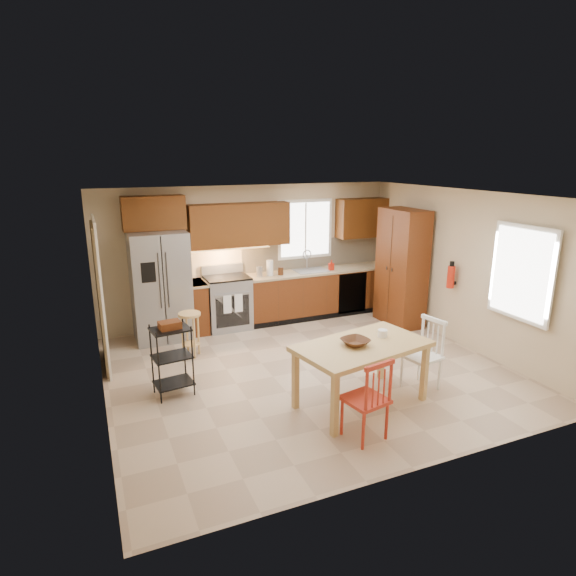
# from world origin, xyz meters

# --- Properties ---
(floor) EXTENTS (5.50, 5.50, 0.00)m
(floor) POSITION_xyz_m (0.00, 0.00, 0.00)
(floor) COLOR tan
(floor) RESTS_ON ground
(ceiling) EXTENTS (5.50, 5.00, 0.02)m
(ceiling) POSITION_xyz_m (0.00, 0.00, 2.50)
(ceiling) COLOR silver
(ceiling) RESTS_ON ground
(wall_back) EXTENTS (5.50, 0.02, 2.50)m
(wall_back) POSITION_xyz_m (0.00, 2.50, 1.25)
(wall_back) COLOR #CCB793
(wall_back) RESTS_ON ground
(wall_front) EXTENTS (5.50, 0.02, 2.50)m
(wall_front) POSITION_xyz_m (0.00, -2.50, 1.25)
(wall_front) COLOR #CCB793
(wall_front) RESTS_ON ground
(wall_left) EXTENTS (0.02, 5.00, 2.50)m
(wall_left) POSITION_xyz_m (-2.75, 0.00, 1.25)
(wall_left) COLOR #CCB793
(wall_left) RESTS_ON ground
(wall_right) EXTENTS (0.02, 5.00, 2.50)m
(wall_right) POSITION_xyz_m (2.75, 0.00, 1.25)
(wall_right) COLOR #CCB793
(wall_right) RESTS_ON ground
(refrigerator) EXTENTS (0.92, 0.75, 1.82)m
(refrigerator) POSITION_xyz_m (-1.70, 2.12, 0.91)
(refrigerator) COLOR gray
(refrigerator) RESTS_ON floor
(range_stove) EXTENTS (0.76, 0.63, 0.92)m
(range_stove) POSITION_xyz_m (-0.55, 2.19, 0.46)
(range_stove) COLOR gray
(range_stove) RESTS_ON floor
(base_cabinet_narrow) EXTENTS (0.30, 0.60, 0.90)m
(base_cabinet_narrow) POSITION_xyz_m (-1.10, 2.20, 0.45)
(base_cabinet_narrow) COLOR #582810
(base_cabinet_narrow) RESTS_ON floor
(base_cabinet_run) EXTENTS (2.92, 0.60, 0.90)m
(base_cabinet_run) POSITION_xyz_m (1.29, 2.20, 0.45)
(base_cabinet_run) COLOR #582810
(base_cabinet_run) RESTS_ON floor
(dishwasher) EXTENTS (0.60, 0.02, 0.78)m
(dishwasher) POSITION_xyz_m (1.85, 1.91, 0.45)
(dishwasher) COLOR black
(dishwasher) RESTS_ON floor
(backsplash) EXTENTS (2.92, 0.03, 0.55)m
(backsplash) POSITION_xyz_m (1.29, 2.48, 1.18)
(backsplash) COLOR beige
(backsplash) RESTS_ON wall_back
(upper_over_fridge) EXTENTS (1.00, 0.35, 0.55)m
(upper_over_fridge) POSITION_xyz_m (-1.70, 2.33, 2.10)
(upper_over_fridge) COLOR #542B0E
(upper_over_fridge) RESTS_ON wall_back
(upper_left_block) EXTENTS (1.80, 0.35, 0.75)m
(upper_left_block) POSITION_xyz_m (-0.25, 2.33, 1.83)
(upper_left_block) COLOR #542B0E
(upper_left_block) RESTS_ON wall_back
(upper_right_block) EXTENTS (1.00, 0.35, 0.75)m
(upper_right_block) POSITION_xyz_m (2.25, 2.33, 1.83)
(upper_right_block) COLOR #542B0E
(upper_right_block) RESTS_ON wall_back
(window_back) EXTENTS (1.12, 0.04, 1.12)m
(window_back) POSITION_xyz_m (1.10, 2.48, 1.65)
(window_back) COLOR white
(window_back) RESTS_ON wall_back
(sink) EXTENTS (0.62, 0.46, 0.16)m
(sink) POSITION_xyz_m (1.10, 2.20, 0.86)
(sink) COLOR gray
(sink) RESTS_ON base_cabinet_run
(undercab_glow) EXTENTS (1.60, 0.30, 0.01)m
(undercab_glow) POSITION_xyz_m (-0.55, 2.30, 1.43)
(undercab_glow) COLOR #FFBF66
(undercab_glow) RESTS_ON wall_back
(soap_bottle) EXTENTS (0.09, 0.09, 0.19)m
(soap_bottle) POSITION_xyz_m (1.48, 2.10, 1.00)
(soap_bottle) COLOR red
(soap_bottle) RESTS_ON base_cabinet_run
(paper_towel) EXTENTS (0.12, 0.12, 0.28)m
(paper_towel) POSITION_xyz_m (0.25, 2.15, 1.04)
(paper_towel) COLOR white
(paper_towel) RESTS_ON base_cabinet_run
(canister_steel) EXTENTS (0.11, 0.11, 0.18)m
(canister_steel) POSITION_xyz_m (0.05, 2.15, 0.99)
(canister_steel) COLOR gray
(canister_steel) RESTS_ON base_cabinet_run
(canister_wood) EXTENTS (0.10, 0.10, 0.14)m
(canister_wood) POSITION_xyz_m (0.45, 2.12, 0.97)
(canister_wood) COLOR #452212
(canister_wood) RESTS_ON base_cabinet_run
(pantry) EXTENTS (0.50, 0.95, 2.10)m
(pantry) POSITION_xyz_m (2.43, 1.20, 1.05)
(pantry) COLOR #582810
(pantry) RESTS_ON floor
(fire_extinguisher) EXTENTS (0.12, 0.12, 0.36)m
(fire_extinguisher) POSITION_xyz_m (2.63, 0.15, 1.10)
(fire_extinguisher) COLOR red
(fire_extinguisher) RESTS_ON wall_right
(window_right) EXTENTS (0.04, 1.02, 1.32)m
(window_right) POSITION_xyz_m (2.68, -1.15, 1.45)
(window_right) COLOR white
(window_right) RESTS_ON wall_right
(doorway) EXTENTS (0.04, 0.95, 2.10)m
(doorway) POSITION_xyz_m (-2.67, 1.30, 1.05)
(doorway) COLOR #8C7A59
(doorway) RESTS_ON wall_left
(dining_table) EXTENTS (1.76, 1.20, 0.79)m
(dining_table) POSITION_xyz_m (0.19, -1.13, 0.39)
(dining_table) COLOR tan
(dining_table) RESTS_ON floor
(chair_red) EXTENTS (0.52, 0.52, 0.95)m
(chair_red) POSITION_xyz_m (-0.16, -1.78, 0.47)
(chair_red) COLOR #AD2B1A
(chair_red) RESTS_ON floor
(chair_white) EXTENTS (0.52, 0.52, 0.95)m
(chair_white) POSITION_xyz_m (1.14, -1.08, 0.47)
(chair_white) COLOR white
(chair_white) RESTS_ON floor
(table_bowl) EXTENTS (0.38, 0.38, 0.08)m
(table_bowl) POSITION_xyz_m (0.09, -1.13, 0.80)
(table_bowl) COLOR #452212
(table_bowl) RESTS_ON dining_table
(table_jar) EXTENTS (0.14, 0.14, 0.14)m
(table_jar) POSITION_xyz_m (0.54, -1.03, 0.83)
(table_jar) COLOR white
(table_jar) RESTS_ON dining_table
(bar_stool) EXTENTS (0.42, 0.42, 0.70)m
(bar_stool) POSITION_xyz_m (-1.43, 1.18, 0.35)
(bar_stool) COLOR tan
(bar_stool) RESTS_ON floor
(utility_cart) EXTENTS (0.52, 0.42, 0.95)m
(utility_cart) POSITION_xyz_m (-1.90, 0.03, 0.47)
(utility_cart) COLOR black
(utility_cart) RESTS_ON floor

